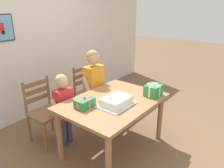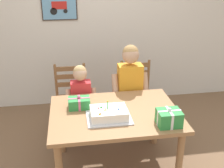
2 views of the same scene
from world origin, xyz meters
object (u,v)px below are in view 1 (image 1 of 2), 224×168
object	(u,v)px
chair_left	(45,111)
dining_table	(113,107)
chair_right	(89,92)
gift_box_red_large	(153,90)
gift_box_beside_cake	(85,103)
child_younger	(64,103)
child_older	(94,82)
birthday_cake	(117,101)

from	to	relation	value
chair_left	dining_table	bearing A→B (deg)	-63.03
chair_right	gift_box_red_large	bearing A→B (deg)	-89.08
dining_table	chair_left	bearing A→B (deg)	116.97
gift_box_beside_cake	chair_right	distance (m)	1.13
gift_box_red_large	child_younger	bearing A→B (deg)	130.52
dining_table	gift_box_red_large	xyz separation A→B (m)	(0.47, -0.32, 0.17)
dining_table	child_older	world-z (taller)	child_older
birthday_cake	chair_right	bearing A→B (deg)	62.03
gift_box_red_large	chair_left	xyz separation A→B (m)	(-0.91, 1.20, -0.33)
gift_box_red_large	gift_box_beside_cake	size ratio (longest dim) A/B	0.98
chair_left	child_older	xyz separation A→B (m)	(0.73, -0.28, 0.30)
dining_table	gift_box_beside_cake	size ratio (longest dim) A/B	5.75
chair_left	birthday_cake	bearing A→B (deg)	-69.69
dining_table	child_older	xyz separation A→B (m)	(0.29, 0.60, 0.14)
gift_box_red_large	child_older	world-z (taller)	child_older
child_older	child_younger	bearing A→B (deg)	179.95
gift_box_beside_cake	chair_left	xyz separation A→B (m)	(-0.09, 0.72, -0.31)
chair_right	child_older	distance (m)	0.44
child_older	child_younger	size ratio (longest dim) A/B	1.21
child_older	gift_box_red_large	bearing A→B (deg)	-79.03
gift_box_red_large	chair_left	size ratio (longest dim) A/B	0.25
child_older	birthday_cake	bearing A→B (deg)	-117.20
chair_right	child_younger	bearing A→B (deg)	-160.23
gift_box_beside_cake	child_older	xyz separation A→B (m)	(0.65, 0.45, -0.02)
chair_right	child_older	world-z (taller)	child_older
child_older	dining_table	bearing A→B (deg)	-115.73
dining_table	gift_box_red_large	size ratio (longest dim) A/B	5.87
chair_right	child_younger	distance (m)	0.83
chair_left	child_older	distance (m)	0.84
gift_box_beside_cake	chair_left	bearing A→B (deg)	96.82
chair_left	gift_box_red_large	bearing A→B (deg)	-52.73
dining_table	gift_box_beside_cake	distance (m)	0.42
birthday_cake	chair_right	distance (m)	1.16
birthday_cake	chair_right	world-z (taller)	chair_right
gift_box_beside_cake	chair_right	size ratio (longest dim) A/B	0.25
child_older	chair_left	bearing A→B (deg)	159.31
gift_box_red_large	birthday_cake	bearing A→B (deg)	159.15
dining_table	birthday_cake	world-z (taller)	birthday_cake
gift_box_red_large	child_younger	size ratio (longest dim) A/B	0.22
dining_table	chair_right	xyz separation A→B (m)	(0.45, 0.87, -0.16)
chair_right	child_older	size ratio (longest dim) A/B	0.73
gift_box_beside_cake	chair_right	world-z (taller)	chair_right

